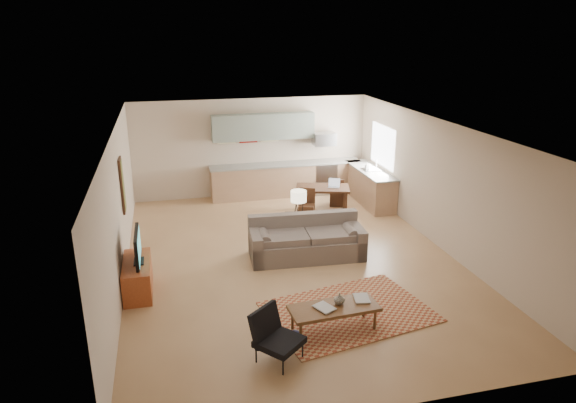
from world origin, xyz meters
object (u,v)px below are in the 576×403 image
object	(u,v)px
dining_table	(322,200)
tv_credenza	(138,277)
coffee_table	(334,318)
sofa	(307,238)
armchair	(279,337)
console_table	(298,230)

from	to	relation	value
dining_table	tv_credenza	bearing A→B (deg)	-128.29
coffee_table	sofa	bearing A→B (deg)	79.37
armchair	dining_table	world-z (taller)	armchair
armchair	tv_credenza	xyz separation A→B (m)	(-2.00, 2.58, -0.09)
sofa	armchair	size ratio (longest dim) A/B	3.20
armchair	dining_table	xyz separation A→B (m)	(2.45, 5.79, -0.04)
armchair	console_table	world-z (taller)	armchair
sofa	armchair	bearing A→B (deg)	-108.30
coffee_table	console_table	distance (m)	3.40
tv_credenza	console_table	world-z (taller)	console_table
armchair	console_table	distance (m)	4.14
tv_credenza	dining_table	distance (m)	5.48
tv_credenza	armchair	bearing A→B (deg)	-52.21
armchair	tv_credenza	distance (m)	3.27
sofa	armchair	distance (m)	3.52
console_table	dining_table	world-z (taller)	console_table
console_table	tv_credenza	bearing A→B (deg)	-144.20
console_table	coffee_table	bearing A→B (deg)	-81.79
sofa	console_table	xyz separation A→B (m)	(0.00, 0.67, -0.07)
armchair	console_table	bearing A→B (deg)	31.05
armchair	tv_credenza	bearing A→B (deg)	87.42
armchair	dining_table	size ratio (longest dim) A/B	0.56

